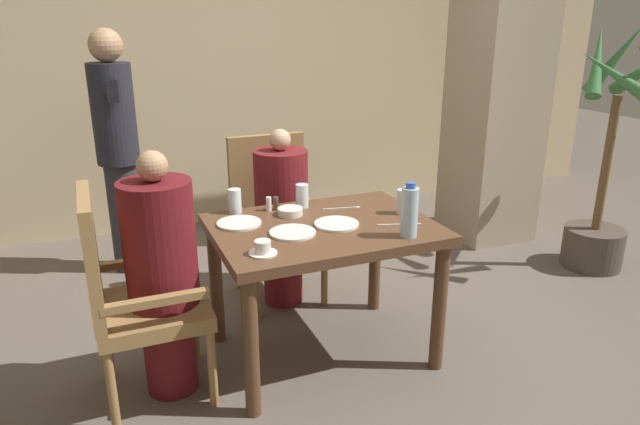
{
  "coord_description": "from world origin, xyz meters",
  "views": [
    {
      "loc": [
        -1.02,
        -2.43,
        1.69
      ],
      "look_at": [
        0.0,
        0.04,
        0.78
      ],
      "focal_mm": 32.0,
      "sensor_mm": 36.0,
      "label": 1
    }
  ],
  "objects": [
    {
      "name": "ground_plane",
      "position": [
        0.0,
        0.0,
        0.0
      ],
      "size": [
        16.0,
        16.0,
        0.0
      ],
      "primitive_type": "plane",
      "color": "#60564C"
    },
    {
      "name": "wall_back",
      "position": [
        0.0,
        2.32,
        1.4
      ],
      "size": [
        8.0,
        0.06,
        2.8
      ],
      "color": "#C6B289",
      "rests_on": "ground_plane"
    },
    {
      "name": "pillar_stone",
      "position": [
        1.91,
        1.13,
        1.35
      ],
      "size": [
        0.58,
        0.58,
        2.7
      ],
      "color": "tan",
      "rests_on": "ground_plane"
    },
    {
      "name": "dining_table",
      "position": [
        0.0,
        0.0,
        0.62
      ],
      "size": [
        1.08,
        0.8,
        0.73
      ],
      "color": "brown",
      "rests_on": "ground_plane"
    },
    {
      "name": "chair_left_side",
      "position": [
        -0.93,
        0.0,
        0.54
      ],
      "size": [
        0.49,
        0.49,
        1.01
      ],
      "color": "olive",
      "rests_on": "ground_plane"
    },
    {
      "name": "diner_in_left_chair",
      "position": [
        -0.78,
        0.0,
        0.6
      ],
      "size": [
        0.32,
        0.32,
        1.17
      ],
      "color": "#5B1419",
      "rests_on": "ground_plane"
    },
    {
      "name": "chair_far_side",
      "position": [
        0.0,
        0.79,
        0.54
      ],
      "size": [
        0.49,
        0.49,
        1.01
      ],
      "color": "olive",
      "rests_on": "ground_plane"
    },
    {
      "name": "diner_in_far_chair",
      "position": [
        -0.0,
        0.64,
        0.56
      ],
      "size": [
        0.32,
        0.32,
        1.09
      ],
      "color": "maroon",
      "rests_on": "ground_plane"
    },
    {
      "name": "standing_host",
      "position": [
        -0.85,
        1.53,
        0.88
      ],
      "size": [
        0.28,
        0.31,
        1.64
      ],
      "color": "#2D2D33",
      "rests_on": "ground_plane"
    },
    {
      "name": "potted_palm",
      "position": [
        2.22,
        0.3,
        0.59
      ],
      "size": [
        0.63,
        0.64,
        1.68
      ],
      "color": "#4C4238",
      "rests_on": "ground_plane"
    },
    {
      "name": "plate_main_left",
      "position": [
        -0.38,
        0.16,
        0.73
      ],
      "size": [
        0.22,
        0.22,
        0.01
      ],
      "color": "white",
      "rests_on": "dining_table"
    },
    {
      "name": "plate_main_right",
      "position": [
        -0.18,
        -0.06,
        0.73
      ],
      "size": [
        0.22,
        0.22,
        0.01
      ],
      "color": "white",
      "rests_on": "dining_table"
    },
    {
      "name": "plate_dessert_center",
      "position": [
        0.06,
        -0.03,
        0.73
      ],
      "size": [
        0.22,
        0.22,
        0.01
      ],
      "color": "white",
      "rests_on": "dining_table"
    },
    {
      "name": "teacup_with_saucer",
      "position": [
        -0.38,
        -0.24,
        0.75
      ],
      "size": [
        0.13,
        0.13,
        0.06
      ],
      "color": "white",
      "rests_on": "dining_table"
    },
    {
      "name": "bowl_small",
      "position": [
        -0.1,
        0.2,
        0.75
      ],
      "size": [
        0.13,
        0.13,
        0.04
      ],
      "color": "white",
      "rests_on": "dining_table"
    },
    {
      "name": "water_bottle",
      "position": [
        0.31,
        -0.3,
        0.85
      ],
      "size": [
        0.08,
        0.08,
        0.26
      ],
      "color": "silver",
      "rests_on": "dining_table"
    },
    {
      "name": "glass_tall_near",
      "position": [
        0.45,
        -0.0,
        0.79
      ],
      "size": [
        0.07,
        0.07,
        0.13
      ],
      "color": "silver",
      "rests_on": "dining_table"
    },
    {
      "name": "glass_tall_mid",
      "position": [
        -0.35,
        0.34,
        0.79
      ],
      "size": [
        0.07,
        0.07,
        0.13
      ],
      "color": "silver",
      "rests_on": "dining_table"
    },
    {
      "name": "glass_tall_far",
      "position": [
        0.0,
        0.29,
        0.79
      ],
      "size": [
        0.07,
        0.07,
        0.13
      ],
      "color": "silver",
      "rests_on": "dining_table"
    },
    {
      "name": "salt_shaker",
      "position": [
        -0.18,
        0.31,
        0.76
      ],
      "size": [
        0.03,
        0.03,
        0.07
      ],
      "color": "white",
      "rests_on": "dining_table"
    },
    {
      "name": "pepper_shaker",
      "position": [
        -0.14,
        0.31,
        0.76
      ],
      "size": [
        0.03,
        0.03,
        0.07
      ],
      "color": "#4C3D2D",
      "rests_on": "dining_table"
    },
    {
      "name": "fork_beside_plate",
      "position": [
        0.21,
        0.19,
        0.73
      ],
      "size": [
        0.2,
        0.06,
        0.0
      ],
      "color": "silver",
      "rests_on": "dining_table"
    },
    {
      "name": "knife_beside_plate",
      "position": [
        0.36,
        -0.15,
        0.73
      ],
      "size": [
        0.21,
        0.08,
        0.0
      ],
      "color": "silver",
      "rests_on": "dining_table"
    }
  ]
}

